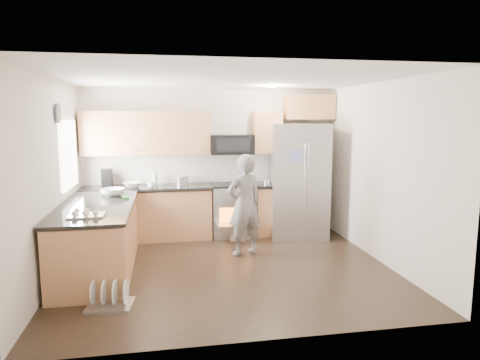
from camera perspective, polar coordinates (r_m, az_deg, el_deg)
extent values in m
plane|color=black|center=(6.11, -1.71, -11.69)|extent=(4.50, 4.50, 0.00)
cube|color=silver|center=(7.77, -3.91, 2.45)|extent=(4.50, 0.04, 2.60)
cube|color=silver|center=(3.86, 2.57, -3.52)|extent=(4.50, 0.04, 2.60)
cube|color=silver|center=(5.91, -23.88, -0.09)|extent=(0.04, 4.00, 2.60)
cube|color=silver|center=(6.52, 18.22, 0.92)|extent=(0.04, 4.00, 2.60)
cube|color=white|center=(5.77, -1.82, 13.37)|extent=(4.50, 4.00, 0.04)
cube|color=white|center=(6.85, -21.89, 3.19)|extent=(0.04, 1.00, 1.00)
cylinder|color=beige|center=(7.02, 4.30, 12.33)|extent=(0.14, 0.14, 0.02)
cylinder|color=#474754|center=(6.29, -23.11, 8.20)|extent=(0.03, 0.26, 0.26)
cube|color=#C2804D|center=(7.57, -12.12, -4.50)|extent=(2.15, 0.60, 0.87)
cube|color=black|center=(7.47, -12.23, -1.00)|extent=(2.19, 0.64, 0.04)
cube|color=#C2804D|center=(7.79, 3.74, -3.98)|extent=(0.50, 0.60, 0.87)
cube|color=black|center=(7.69, 3.79, -0.57)|extent=(0.54, 0.64, 0.04)
cube|color=#C2804D|center=(7.53, -12.37, 6.14)|extent=(2.16, 0.33, 0.74)
cube|color=#C2804D|center=(7.74, 3.60, 6.37)|extent=(0.50, 0.33, 0.74)
cube|color=#C2804D|center=(7.96, 9.17, 9.57)|extent=(0.90, 0.33, 0.44)
imported|color=silver|center=(7.53, -14.19, -0.56)|extent=(0.31, 0.31, 0.08)
imported|color=silver|center=(7.56, -11.33, 0.34)|extent=(0.11, 0.11, 0.28)
imported|color=silver|center=(7.31, -11.73, -0.65)|extent=(0.13, 0.13, 0.10)
cylinder|color=#B7B7BC|center=(7.52, -7.79, -0.08)|extent=(0.23, 0.23, 0.16)
cube|color=black|center=(7.57, -17.32, 0.26)|extent=(0.16, 0.20, 0.31)
cylinder|color=#B7B7BC|center=(7.62, 3.56, -0.19)|extent=(0.10, 0.10, 0.08)
cube|color=#C2804D|center=(6.23, -18.36, -7.54)|extent=(0.90, 2.30, 0.87)
cube|color=black|center=(6.12, -18.56, -3.30)|extent=(0.96, 2.36, 0.04)
imported|color=silver|center=(6.71, -16.61, -1.57)|extent=(0.35, 0.35, 0.11)
cube|color=green|center=(6.42, -15.00, -2.29)|extent=(0.10, 0.07, 0.03)
cube|color=#B7B7BC|center=(5.43, -19.83, -4.12)|extent=(0.42, 0.32, 0.09)
cube|color=#B7B7BC|center=(7.64, -0.97, -4.09)|extent=(0.76, 0.62, 0.90)
cube|color=black|center=(7.55, -0.98, -0.65)|extent=(0.76, 0.60, 0.03)
cube|color=orange|center=(7.35, -0.58, -4.99)|extent=(0.56, 0.02, 0.34)
cube|color=#B7B7BC|center=(7.21, -0.36, -5.95)|extent=(0.70, 0.34, 0.03)
cube|color=beige|center=(7.19, -0.29, -7.09)|extent=(0.24, 0.03, 0.28)
cube|color=black|center=(7.59, -1.14, 4.76)|extent=(0.76, 0.40, 0.34)
cube|color=#B7B7BC|center=(7.59, 7.91, -0.08)|extent=(1.09, 0.91, 1.99)
cylinder|color=#B7B7BC|center=(7.19, 8.64, 0.57)|extent=(0.03, 0.03, 1.08)
cylinder|color=#B7B7BC|center=(7.21, 9.12, 0.58)|extent=(0.03, 0.03, 1.08)
cube|color=pink|center=(7.31, 10.43, -1.06)|extent=(0.26, 0.05, 0.32)
cube|color=#8794D8|center=(7.11, 7.44, 3.14)|extent=(0.19, 0.04, 0.24)
imported|color=gray|center=(6.52, 0.57, -3.34)|extent=(0.66, 0.54, 1.55)
cube|color=#B7B7BC|center=(5.19, -16.89, -15.66)|extent=(0.54, 0.45, 0.03)
cylinder|color=silver|center=(5.17, -18.93, -14.00)|extent=(0.05, 0.27, 0.28)
cylinder|color=silver|center=(5.14, -17.62, -14.07)|extent=(0.05, 0.27, 0.28)
cylinder|color=silver|center=(5.11, -16.30, -14.14)|extent=(0.05, 0.27, 0.28)
cylinder|color=silver|center=(5.09, -14.97, -14.20)|extent=(0.05, 0.27, 0.28)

